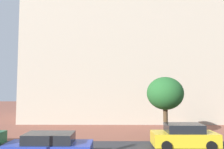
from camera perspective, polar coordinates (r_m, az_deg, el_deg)
ground_plane at (r=14.78m, az=1.82°, el=-18.76°), size 120.00×120.00×0.00m
landmark_building at (r=31.92m, az=5.57°, el=7.99°), size 26.48×15.12×35.36m
car_blue at (r=12.46m, az=-16.14°, el=-17.99°), size 4.47×1.94×1.48m
car_yellow at (r=15.47m, az=18.35°, el=-15.11°), size 4.13×2.01×1.54m
tree_curb_far at (r=17.90m, az=13.75°, el=-4.90°), size 2.90×2.90×4.80m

